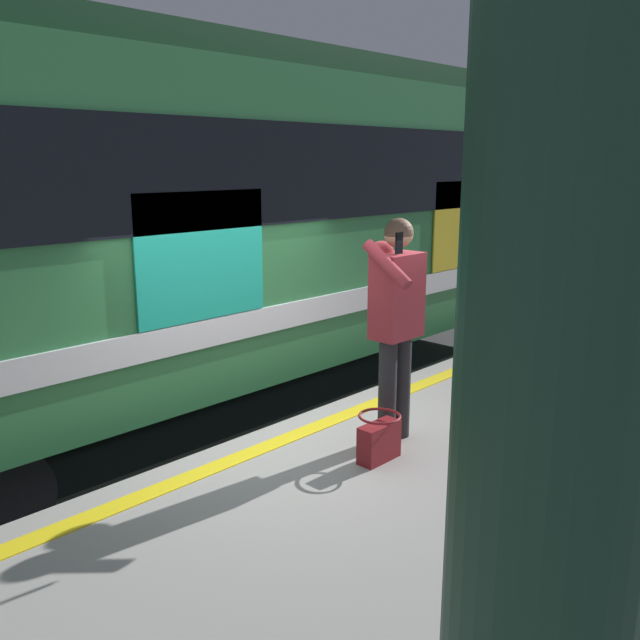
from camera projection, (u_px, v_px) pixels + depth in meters
name	position (u px, v px, depth m)	size (l,w,h in m)	color
ground_plane	(278.00, 521.00, 5.81)	(24.67, 24.67, 0.00)	#3D3D3F
platform	(511.00, 581.00, 4.23)	(16.44, 4.36, 0.90)	gray
safety_line	(302.00, 433.00, 5.40)	(16.11, 0.16, 0.01)	yellow
track_rail_near	(184.00, 463.00, 6.73)	(21.38, 0.08, 0.16)	slate
track_rail_far	(111.00, 425.00, 7.70)	(21.38, 0.08, 0.16)	slate
train_carriage	(263.00, 206.00, 7.87)	(11.31, 3.01, 3.96)	#2D723F
passenger	(396.00, 312.00, 5.06)	(0.57, 0.55, 1.73)	#262628
handbag	(379.00, 439.00, 4.87)	(0.34, 0.31, 0.35)	maroon
station_column	(564.00, 333.00, 1.33)	(0.43, 0.43, 3.60)	#1E3F2D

